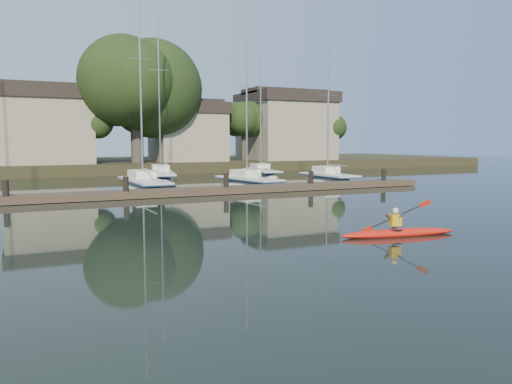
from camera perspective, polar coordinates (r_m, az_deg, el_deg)
name	(u,v)px	position (r m, az deg, el deg)	size (l,w,h in m)	color
ground	(298,237)	(16.59, 4.79, -5.19)	(160.00, 160.00, 0.00)	black
kayak	(398,231)	(17.40, 15.92, -4.33)	(4.23, 1.28, 1.34)	red
dock	(178,192)	(29.41, -8.87, 0.01)	(34.00, 2.00, 1.80)	#4A3A2A
sailboat_2	(144,191)	(34.27, -12.68, 0.11)	(2.37, 8.94, 14.70)	silver
sailboat_3	(248,188)	(35.40, -0.87, 0.44)	(3.26, 7.69, 12.03)	silver
sailboat_4	(329,184)	(39.36, 8.29, 0.91)	(2.23, 6.92, 11.69)	silver
sailboat_6	(161,181)	(42.45, -10.80, 1.25)	(3.85, 9.88, 15.37)	silver
sailboat_7	(261,178)	(45.30, 0.61, 1.64)	(2.47, 7.32, 11.59)	silver
shore	(123,140)	(55.27, -14.94, 5.74)	(90.00, 25.25, 12.75)	#2A3219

